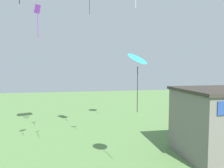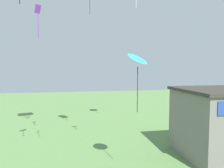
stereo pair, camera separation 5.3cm
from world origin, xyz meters
The scene contains 2 objects.
kite_purple_streamer centered at (-4.94, 14.95, 11.35)m, with size 0.54×0.52×2.70m.
kite_cyan_delta centered at (1.58, 8.35, 7.61)m, with size 1.72×1.70×3.64m.
Camera 2 is at (-2.35, -4.19, 7.14)m, focal length 35.00 mm.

